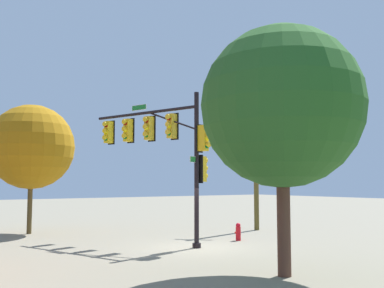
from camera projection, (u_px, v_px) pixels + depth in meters
name	position (u px, v px, depth m)	size (l,w,h in m)	color
ground_plane	(197.00, 248.00, 18.87)	(120.00, 120.00, 0.00)	gray
signal_pole_assembly	(164.00, 141.00, 20.43)	(6.63, 2.74, 6.64)	black
utility_pole	(256.00, 151.00, 26.33)	(1.36, 1.35, 8.92)	brown
fire_hydrant	(238.00, 232.00, 21.25)	(0.33, 0.24, 0.83)	red
tree_near	(282.00, 107.00, 13.59)	(4.94, 4.94, 7.51)	#503326
tree_mid	(32.00, 147.00, 24.42)	(4.61, 4.61, 6.98)	brown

